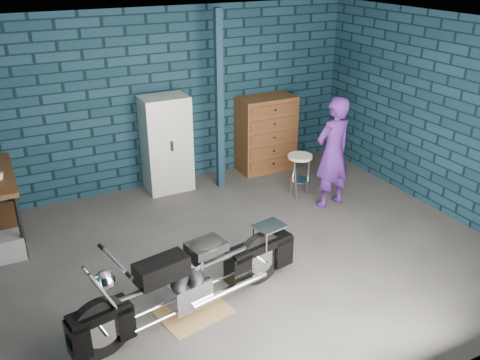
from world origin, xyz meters
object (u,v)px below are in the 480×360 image
object	(u,v)px
shop_stool	(299,176)
person	(333,153)
storage_bin	(4,247)
tool_chest	(266,134)
motorcycle	(192,273)
locker	(167,144)

from	to	relation	value
shop_stool	person	bearing A→B (deg)	-61.16
person	storage_bin	xyz separation A→B (m)	(-4.36, 0.60, -0.66)
tool_chest	shop_stool	xyz separation A→B (m)	(-0.07, -1.14, -0.30)
motorcycle	person	bearing A→B (deg)	16.18
storage_bin	shop_stool	bearing A→B (deg)	-2.16
tool_chest	motorcycle	bearing A→B (deg)	-130.45
motorcycle	shop_stool	size ratio (longest dim) A/B	3.32
person	shop_stool	world-z (taller)	person
motorcycle	locker	size ratio (longest dim) A/B	1.49
locker	shop_stool	world-z (taller)	locker
person	shop_stool	distance (m)	0.70
person	motorcycle	bearing A→B (deg)	19.97
shop_stool	storage_bin	bearing A→B (deg)	177.84
storage_bin	shop_stool	distance (m)	4.12
locker	tool_chest	size ratio (longest dim) A/B	1.18
tool_chest	storage_bin	bearing A→B (deg)	-166.83
person	tool_chest	world-z (taller)	person
person	locker	distance (m)	2.48
storage_bin	locker	xyz separation A→B (m)	(2.45, 0.98, 0.59)
storage_bin	shop_stool	size ratio (longest dim) A/B	0.72
tool_chest	shop_stool	world-z (taller)	tool_chest
motorcycle	person	distance (m)	3.05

